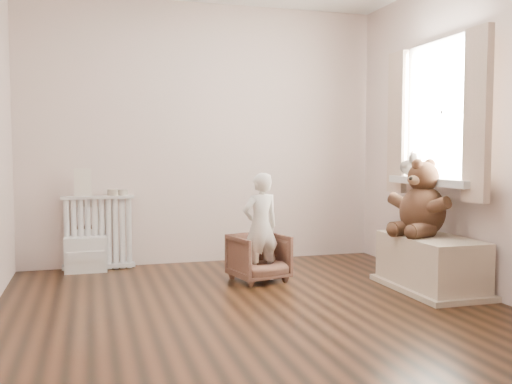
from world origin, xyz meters
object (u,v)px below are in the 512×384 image
object	(u,v)px
armchair	(259,257)
plush_cat	(410,165)
radiator	(98,229)
toy_vanity	(86,242)
child	(261,227)
toy_bench	(431,265)
teddy_bear	(423,207)

from	to	relation	value
armchair	plush_cat	distance (m)	1.60
radiator	toy_vanity	world-z (taller)	radiator
radiator	plush_cat	size ratio (longest dim) A/B	2.74
child	plush_cat	bearing A→B (deg)	163.68
toy_bench	plush_cat	xyz separation A→B (m)	(0.14, 0.57, 0.80)
armchair	child	world-z (taller)	child
plush_cat	child	bearing A→B (deg)	178.06
toy_vanity	teddy_bear	world-z (taller)	teddy_bear
teddy_bear	armchair	bearing A→B (deg)	134.25
toy_bench	plush_cat	size ratio (longest dim) A/B	3.60
child	teddy_bear	world-z (taller)	teddy_bear
toy_bench	radiator	bearing A→B (deg)	148.26
teddy_bear	plush_cat	distance (m)	0.60
radiator	armchair	bearing A→B (deg)	-33.80
armchair	plush_cat	size ratio (longest dim) A/B	1.76
armchair	child	xyz separation A→B (m)	(0.00, -0.05, 0.28)
radiator	plush_cat	bearing A→B (deg)	-20.54
child	plush_cat	distance (m)	1.48
child	toy_bench	distance (m)	1.43
child	teddy_bear	distance (m)	1.36
child	armchair	bearing A→B (deg)	-103.10
armchair	plush_cat	bearing A→B (deg)	-18.38
toy_vanity	toy_bench	size ratio (longest dim) A/B	0.65
plush_cat	radiator	bearing A→B (deg)	160.75
radiator	plush_cat	xyz separation A→B (m)	(2.71, -1.01, 0.61)
toy_vanity	plush_cat	size ratio (longest dim) A/B	2.33
teddy_bear	child	bearing A→B (deg)	136.16
radiator	armchair	size ratio (longest dim) A/B	1.56
teddy_bear	plush_cat	world-z (taller)	plush_cat
toy_vanity	plush_cat	bearing A→B (deg)	-19.20
armchair	toy_bench	world-z (taller)	toy_bench
toy_bench	toy_vanity	bearing A→B (deg)	149.88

